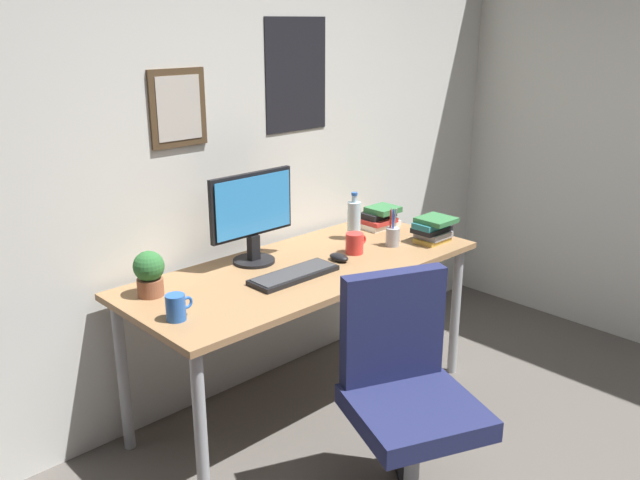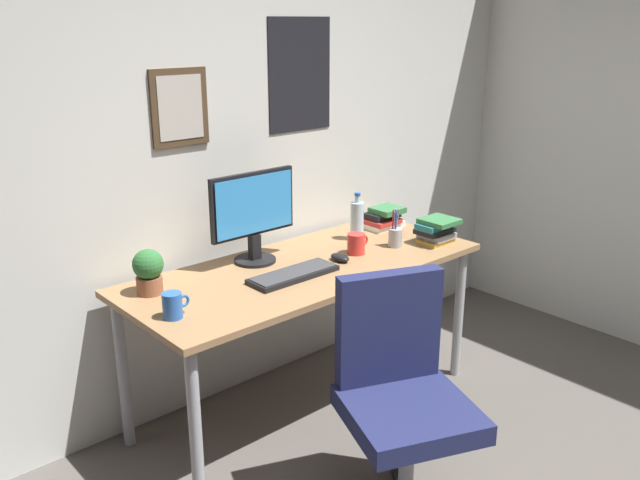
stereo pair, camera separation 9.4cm
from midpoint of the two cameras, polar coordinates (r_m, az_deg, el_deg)
The scene contains 13 objects.
wall_back at distance 3.24m, azimuth -8.15°, elevation 8.20°, with size 4.40×0.10×2.60m.
desk at distance 3.18m, azimuth -0.36°, elevation -3.45°, with size 1.75×0.72×0.76m.
office_chair at distance 2.63m, azimuth 7.92°, elevation -12.33°, with size 0.60×0.61×0.95m.
monitor at distance 3.14m, azimuth -4.87°, elevation 2.28°, with size 0.46×0.20×0.43m.
keyboard at distance 3.00m, azimuth -1.39°, elevation -2.95°, with size 0.43×0.15×0.03m.
computer_mouse at distance 3.20m, azimuth 2.55°, elevation -1.51°, with size 0.06×0.11×0.04m.
water_bottle at distance 3.50m, azimuth 3.94°, elevation 1.71°, with size 0.07×0.07×0.25m.
coffee_mug_near at distance 3.30m, azimuth 3.94°, elevation -0.31°, with size 0.13×0.09×0.10m.
coffee_mug_far at distance 2.64m, azimuth -11.45°, elevation -5.49°, with size 0.12×0.08×0.10m.
potted_plant at distance 2.88m, azimuth -13.54°, elevation -2.51°, with size 0.13×0.13×0.19m.
pen_cup at distance 3.42m, azimuth 7.21°, elevation 0.31°, with size 0.07×0.07×0.20m.
book_stack_left at distance 3.73m, azimuth 6.15°, elevation 1.86°, with size 0.22×0.18×0.12m.
book_stack_right at distance 3.51m, azimuth 10.63°, elevation 0.83°, with size 0.20×0.17×0.13m.
Camera 2 is at (-1.73, -0.54, 1.85)m, focal length 37.50 mm.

